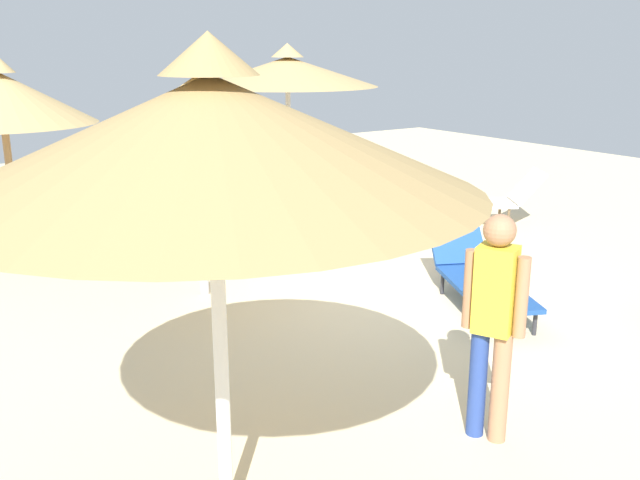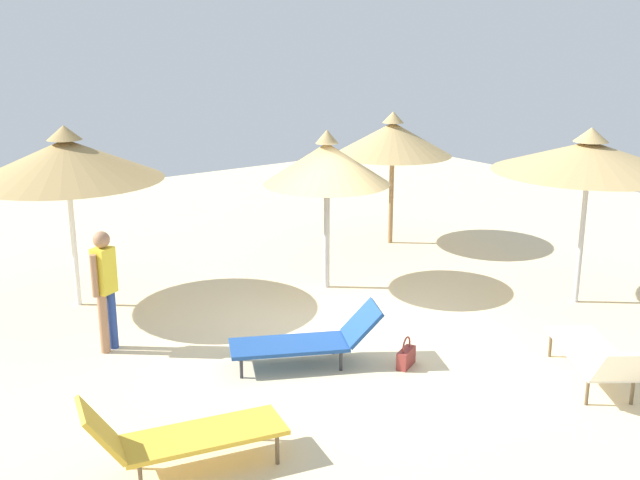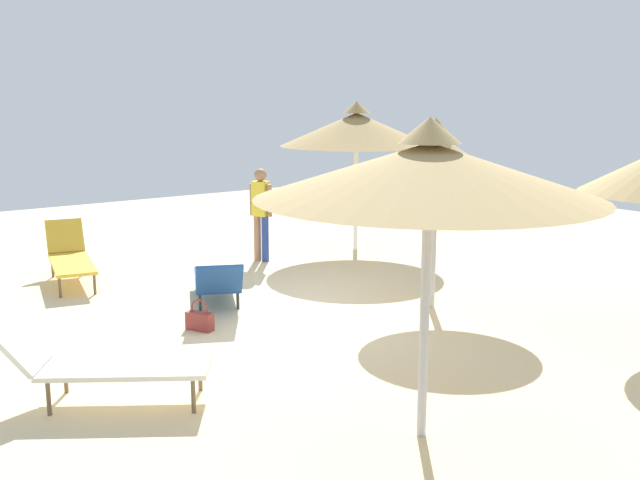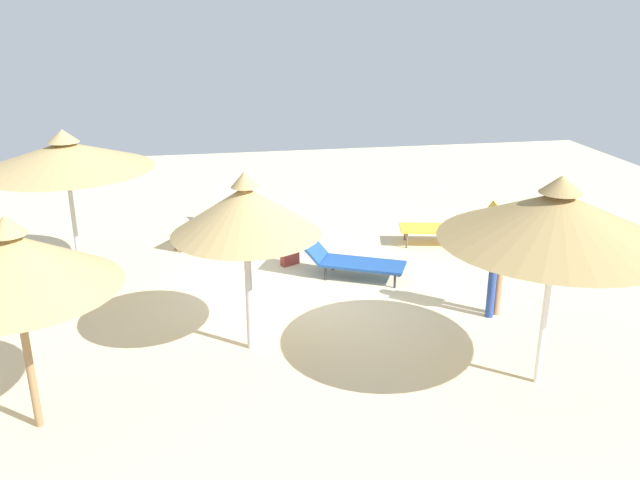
% 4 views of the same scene
% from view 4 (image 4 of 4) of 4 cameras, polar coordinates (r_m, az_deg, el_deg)
% --- Properties ---
extents(ground, '(24.00, 24.00, 0.10)m').
position_cam_4_polar(ground, '(11.34, -2.39, -5.55)').
color(ground, beige).
extents(parasol_umbrella_front, '(2.09, 2.09, 2.67)m').
position_cam_4_polar(parasol_umbrella_front, '(9.10, -6.45, 2.55)').
color(parasol_umbrella_front, '#B2B2B7').
rests_on(parasol_umbrella_front, ground).
extents(parasol_umbrella_back, '(2.34, 2.34, 2.66)m').
position_cam_4_polar(parasol_umbrella_back, '(8.00, -25.07, -1.71)').
color(parasol_umbrella_back, olive).
rests_on(parasol_umbrella_back, ground).
extents(parasol_umbrella_near_right, '(2.91, 2.91, 2.86)m').
position_cam_4_polar(parasol_umbrella_near_right, '(8.60, 19.81, 1.91)').
color(parasol_umbrella_near_right, white).
rests_on(parasol_umbrella_near_right, ground).
extents(parasol_umbrella_edge, '(2.94, 2.94, 2.81)m').
position_cam_4_polar(parasol_umbrella_edge, '(12.08, -21.15, 6.83)').
color(parasol_umbrella_edge, '#B2B2B7').
rests_on(parasol_umbrella_edge, ground).
extents(lounge_chair_near_left, '(2.04, 1.42, 0.77)m').
position_cam_4_polar(lounge_chair_near_left, '(12.16, 2.50, -1.69)').
color(lounge_chair_near_left, '#1E478C').
rests_on(lounge_chair_near_left, ground).
extents(lounge_chair_far_right, '(1.67, 2.05, 0.90)m').
position_cam_4_polar(lounge_chair_far_right, '(14.35, -9.43, 1.83)').
color(lounge_chair_far_right, silver).
rests_on(lounge_chair_far_right, ground).
extents(lounge_chair_far_left, '(2.08, 1.01, 0.89)m').
position_cam_4_polar(lounge_chair_far_left, '(14.04, 11.31, 1.22)').
color(lounge_chair_far_left, gold).
rests_on(lounge_chair_far_left, ground).
extents(person_standing_center, '(0.42, 0.31, 1.69)m').
position_cam_4_polar(person_standing_center, '(10.82, 15.07, -1.71)').
color(person_standing_center, '#A57554').
rests_on(person_standing_center, ground).
extents(handbag, '(0.39, 0.29, 0.42)m').
position_cam_4_polar(handbag, '(12.81, -2.62, -1.56)').
color(handbag, maroon).
rests_on(handbag, ground).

